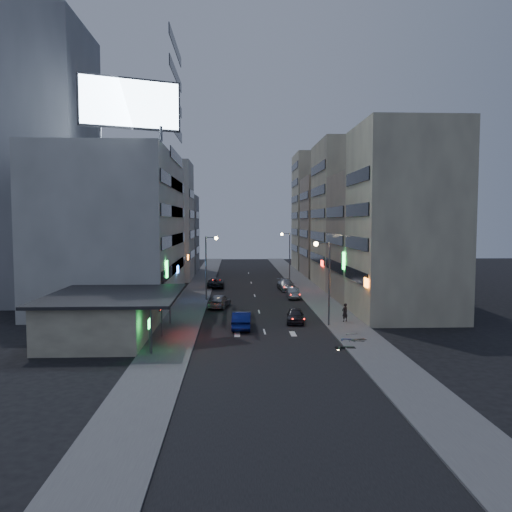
{
  "coord_description": "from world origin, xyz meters",
  "views": [
    {
      "loc": [
        -2.71,
        -40.78,
        10.11
      ],
      "look_at": [
        -0.26,
        15.77,
        6.1
      ],
      "focal_mm": 35.0,
      "sensor_mm": 36.0,
      "label": 1
    }
  ],
  "objects": [
    {
      "name": "far_right_a",
      "position": [
        15.5,
        50.0,
        9.0
      ],
      "size": [
        11.0,
        12.0,
        18.0
      ],
      "primitive_type": "cube",
      "color": "tan",
      "rests_on": "ground"
    },
    {
      "name": "far_right_b",
      "position": [
        16.0,
        64.0,
        12.0
      ],
      "size": [
        12.0,
        12.0,
        24.0
      ],
      "primitive_type": "cube",
      "color": "beige",
      "rests_on": "ground"
    },
    {
      "name": "sidewalk_left",
      "position": [
        -8.0,
        30.0,
        0.06
      ],
      "size": [
        4.0,
        120.0,
        0.12
      ],
      "primitive_type": "cube",
      "color": "#4C4C4F",
      "rests_on": "ground"
    },
    {
      "name": "parked_car_left",
      "position": [
        -5.58,
        34.5,
        0.73
      ],
      "size": [
        2.48,
        5.28,
        1.46
      ],
      "primitive_type": "imported",
      "rotation": [
        0.0,
        0.0,
        3.15
      ],
      "color": "#292A2E",
      "rests_on": "ground"
    },
    {
      "name": "far_left_b",
      "position": [
        -16.0,
        58.0,
        7.5
      ],
      "size": [
        12.0,
        10.0,
        15.0
      ],
      "primitive_type": "cube",
      "color": "gray",
      "rests_on": "ground"
    },
    {
      "name": "shophouse_mid",
      "position": [
        15.5,
        22.0,
        8.0
      ],
      "size": [
        11.0,
        12.0,
        16.0
      ],
      "primitive_type": "cube",
      "color": "tan",
      "rests_on": "ground"
    },
    {
      "name": "white_building",
      "position": [
        -17.0,
        20.0,
        9.0
      ],
      "size": [
        14.0,
        24.0,
        18.0
      ],
      "primitive_type": "cube",
      "color": "silver",
      "rests_on": "ground"
    },
    {
      "name": "scooter_silver_b",
      "position": [
        8.08,
        2.59,
        0.6
      ],
      "size": [
        0.63,
        1.62,
        0.97
      ],
      "primitive_type": null,
      "rotation": [
        0.0,
        0.0,
        1.64
      ],
      "color": "silver",
      "rests_on": "sidewalk_right"
    },
    {
      "name": "ground",
      "position": [
        0.0,
        0.0,
        0.0
      ],
      "size": [
        180.0,
        180.0,
        0.0
      ],
      "primitive_type": "plane",
      "color": "black",
      "rests_on": "ground"
    },
    {
      "name": "shophouse_far",
      "position": [
        15.0,
        35.0,
        11.0
      ],
      "size": [
        10.0,
        14.0,
        22.0
      ],
      "primitive_type": "cube",
      "color": "beige",
      "rests_on": "ground"
    },
    {
      "name": "scooter_black_b",
      "position": [
        8.21,
        0.48,
        0.71
      ],
      "size": [
        1.15,
        2.02,
        1.17
      ],
      "primitive_type": null,
      "rotation": [
        0.0,
        0.0,
        1.86
      ],
      "color": "black",
      "rests_on": "sidewalk_right"
    },
    {
      "name": "street_lamp_right_near",
      "position": [
        5.9,
        6.0,
        5.36
      ],
      "size": [
        1.6,
        0.44,
        8.02
      ],
      "color": "#595B60",
      "rests_on": "sidewalk_right"
    },
    {
      "name": "parked_car_right_near",
      "position": [
        3.31,
        7.98,
        0.71
      ],
      "size": [
        2.18,
        4.35,
        1.42
      ],
      "primitive_type": "imported",
      "rotation": [
        0.0,
        0.0,
        -0.12
      ],
      "color": "#2A292F",
      "rests_on": "ground"
    },
    {
      "name": "road_car_blue",
      "position": [
        -2.05,
        5.45,
        0.81
      ],
      "size": [
        1.94,
        4.97,
        1.61
      ],
      "primitive_type": "imported",
      "rotation": [
        0.0,
        0.0,
        3.09
      ],
      "color": "navy",
      "rests_on": "ground"
    },
    {
      "name": "parked_car_right_far",
      "position": [
        4.8,
        30.86,
        0.77
      ],
      "size": [
        2.59,
        5.45,
        1.53
      ],
      "primitive_type": "imported",
      "rotation": [
        0.0,
        0.0,
        0.09
      ],
      "color": "gray",
      "rests_on": "ground"
    },
    {
      "name": "scooter_silver_a",
      "position": [
        8.14,
        -0.13,
        0.67
      ],
      "size": [
        1.08,
        1.89,
        1.09
      ],
      "primitive_type": null,
      "rotation": [
        0.0,
        0.0,
        1.28
      ],
      "color": "#A0A3A8",
      "rests_on": "sidewalk_right"
    },
    {
      "name": "shophouse_near",
      "position": [
        15.0,
        10.5,
        10.0
      ],
      "size": [
        10.0,
        11.0,
        20.0
      ],
      "primitive_type": "cube",
      "color": "beige",
      "rests_on": "ground"
    },
    {
      "name": "scooter_blue",
      "position": [
        7.54,
        0.33,
        0.7
      ],
      "size": [
        0.89,
        1.96,
        1.16
      ],
      "primitive_type": null,
      "rotation": [
        0.0,
        0.0,
        1.43
      ],
      "color": "navy",
      "rests_on": "sidewalk_right"
    },
    {
      "name": "scooter_black_a",
      "position": [
        6.81,
        -2.22,
        0.72
      ],
      "size": [
        0.83,
        2.01,
        1.2
      ],
      "primitive_type": null,
      "rotation": [
        0.0,
        0.0,
        1.48
      ],
      "color": "black",
      "rests_on": "sidewalk_right"
    },
    {
      "name": "street_lamp_left",
      "position": [
        -5.9,
        22.0,
        5.36
      ],
      "size": [
        1.6,
        0.44,
        8.02
      ],
      "color": "#595B60",
      "rests_on": "sidewalk_left"
    },
    {
      "name": "road_car_silver",
      "position": [
        -4.52,
        16.9,
        0.74
      ],
      "size": [
        2.95,
        5.36,
        1.47
      ],
      "primitive_type": "imported",
      "rotation": [
        0.0,
        0.0,
        2.96
      ],
      "color": "gray",
      "rests_on": "ground"
    },
    {
      "name": "far_left_a",
      "position": [
        -15.5,
        45.0,
        10.0
      ],
      "size": [
        11.0,
        10.0,
        20.0
      ],
      "primitive_type": "cube",
      "color": "silver",
      "rests_on": "ground"
    },
    {
      "name": "parked_car_right_mid",
      "position": [
        4.9,
        23.37,
        0.7
      ],
      "size": [
        1.5,
        4.25,
        1.4
      ],
      "primitive_type": "imported",
      "rotation": [
        0.0,
        0.0,
        -0.01
      ],
      "color": "#92969A",
      "rests_on": "ground"
    },
    {
      "name": "street_lamp_right_far",
      "position": [
        5.9,
        40.0,
        5.36
      ],
      "size": [
        1.6,
        0.44,
        8.02
      ],
      "color": "#595B60",
      "rests_on": "sidewalk_right"
    },
    {
      "name": "food_court",
      "position": [
        -13.9,
        2.0,
        1.98
      ],
      "size": [
        11.0,
        13.0,
        3.88
      ],
      "color": "beige",
      "rests_on": "ground"
    },
    {
      "name": "grey_tower",
      "position": [
        -26.0,
        23.0,
        17.0
      ],
      "size": [
        10.0,
        14.0,
        34.0
      ],
      "primitive_type": "cube",
      "color": "gray",
      "rests_on": "ground"
    },
    {
      "name": "person",
      "position": [
        8.22,
        7.68,
        1.03
      ],
      "size": [
        0.79,
        0.71,
        1.82
      ],
      "primitive_type": "imported",
      "rotation": [
        0.0,
        0.0,
        3.67
      ],
      "color": "black",
      "rests_on": "sidewalk_right"
    },
    {
      "name": "billboard",
      "position": [
        -12.99,
        9.97,
        21.66
      ],
      "size": [
        9.52,
        3.75,
        6.2
      ],
      "rotation": [
        0.0,
        0.0,
        0.35
      ],
      "color": "#595B60",
      "rests_on": "white_building"
    },
    {
      "name": "sidewalk_right",
      "position": [
        8.0,
        30.0,
        0.06
      ],
      "size": [
        4.0,
        120.0,
        0.12
      ],
      "primitive_type": "cube",
      "color": "#4C4C4F",
      "rests_on": "ground"
    }
  ]
}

